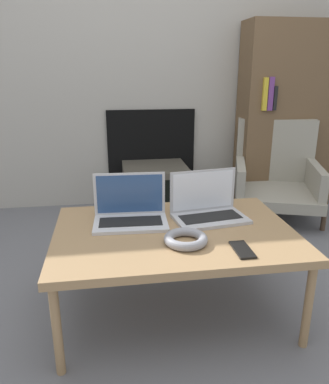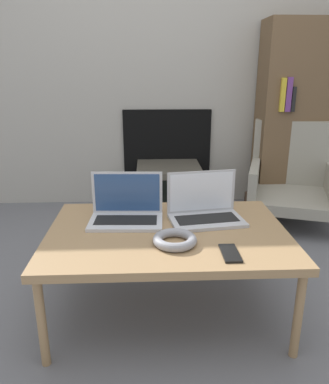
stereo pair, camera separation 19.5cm
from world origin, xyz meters
name	(u,v)px [view 2 (the right image)]	position (x,y,z in m)	size (l,w,h in m)	color
ground_plane	(170,339)	(0.00, 0.00, 0.00)	(14.00, 14.00, 0.00)	slate
wall_back	(157,46)	(0.00, 1.83, 1.29)	(7.00, 0.08, 2.60)	#ADA89E
table	(167,237)	(0.00, 0.21, 0.39)	(1.08, 0.74, 0.42)	#9E7A51
laptop_left	(126,210)	(-0.19, 0.34, 0.47)	(0.35, 0.23, 0.22)	silver
laptop_right	(205,209)	(0.19, 0.34, 0.47)	(0.37, 0.26, 0.22)	#B2B2B7
headphones	(175,240)	(0.02, 0.07, 0.44)	(0.18, 0.18, 0.04)	gray
phone	(230,253)	(0.23, -0.03, 0.43)	(0.07, 0.15, 0.01)	black
tv	(169,189)	(0.08, 1.52, 0.19)	(0.50, 0.51, 0.38)	#4C473D
armchair	(292,176)	(1.01, 1.36, 0.34)	(0.79, 0.81, 0.74)	gray
bookshelf	(307,119)	(1.19, 1.63, 0.74)	(0.78, 0.32, 1.48)	brown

